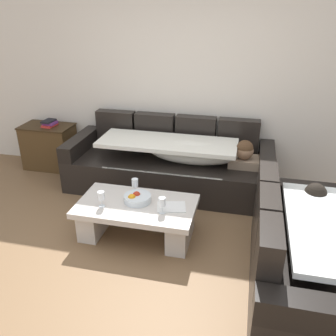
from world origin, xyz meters
The scene contains 12 objects.
ground_plane centered at (0.00, 0.00, 0.00)m, with size 14.00×14.00×0.00m, color brown.
back_wall centered at (0.00, 2.15, 1.35)m, with size 9.00×0.10×2.70m, color silver.
couch_along_wall centered at (-0.05, 1.63, 0.33)m, with size 2.59×0.92×0.88m.
couch_near_window centered at (1.44, 0.07, 0.33)m, with size 0.92×1.75×0.88m.
coffee_table centered at (-0.17, 0.50, 0.24)m, with size 1.20×0.68×0.38m.
fruit_bowl centered at (-0.18, 0.55, 0.42)m, with size 0.28×0.28×0.10m.
wine_glass_near_left centered at (-0.49, 0.37, 0.50)m, with size 0.07×0.07×0.17m.
wine_glass_near_right centered at (0.13, 0.39, 0.50)m, with size 0.07×0.07×0.17m.
wine_glass_far_back centered at (-0.25, 0.71, 0.50)m, with size 0.07×0.07×0.17m.
open_magazine centered at (0.19, 0.51, 0.39)m, with size 0.28×0.21×0.01m, color white.
side_cabinet centered at (-1.93, 1.85, 0.32)m, with size 0.72×0.44×0.64m.
book_stack_on_cabinet centered at (-1.87, 1.85, 0.68)m, with size 0.18×0.23×0.08m.
Camera 1 is at (0.86, -2.49, 2.25)m, focal length 38.41 mm.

